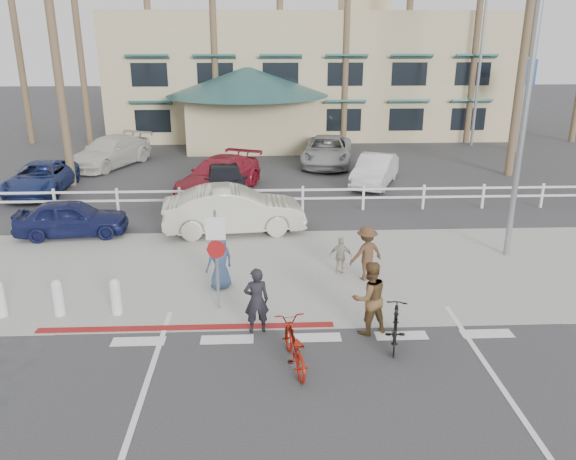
{
  "coord_description": "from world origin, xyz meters",
  "views": [
    {
      "loc": [
        -1.11,
        -10.67,
        6.55
      ],
      "look_at": [
        -0.47,
        3.86,
        1.5
      ],
      "focal_mm": 35.0,
      "sensor_mm": 36.0,
      "label": 1
    }
  ],
  "objects_px": {
    "bike_red": "(294,346)",
    "bike_black": "(395,326)",
    "car_red_compact": "(72,218)",
    "car_white_sedan": "(234,210)",
    "sign_post": "(217,255)"
  },
  "relations": [
    {
      "from": "bike_black",
      "to": "car_red_compact",
      "type": "bearing_deg",
      "value": -24.69
    },
    {
      "from": "bike_red",
      "to": "bike_black",
      "type": "height_order",
      "value": "bike_black"
    },
    {
      "from": "car_red_compact",
      "to": "sign_post",
      "type": "bearing_deg",
      "value": -142.08
    },
    {
      "from": "car_white_sedan",
      "to": "bike_black",
      "type": "bearing_deg",
      "value": -159.66
    },
    {
      "from": "bike_black",
      "to": "car_white_sedan",
      "type": "xyz_separation_m",
      "value": [
        -3.92,
        7.85,
        0.33
      ]
    },
    {
      "from": "bike_red",
      "to": "car_white_sedan",
      "type": "bearing_deg",
      "value": -88.49
    },
    {
      "from": "sign_post",
      "to": "bike_black",
      "type": "xyz_separation_m",
      "value": [
        4.05,
        -1.97,
        -0.97
      ]
    },
    {
      "from": "car_white_sedan",
      "to": "bike_red",
      "type": "bearing_deg",
      "value": -175.44
    },
    {
      "from": "bike_red",
      "to": "car_white_sedan",
      "type": "height_order",
      "value": "car_white_sedan"
    },
    {
      "from": "sign_post",
      "to": "bike_red",
      "type": "xyz_separation_m",
      "value": [
        1.76,
        -2.71,
        -0.97
      ]
    },
    {
      "from": "sign_post",
      "to": "car_white_sedan",
      "type": "xyz_separation_m",
      "value": [
        0.13,
        5.88,
        -0.64
      ]
    },
    {
      "from": "sign_post",
      "to": "car_red_compact",
      "type": "xyz_separation_m",
      "value": [
        -5.42,
        5.74,
        -0.81
      ]
    },
    {
      "from": "bike_red",
      "to": "car_red_compact",
      "type": "xyz_separation_m",
      "value": [
        -7.19,
        8.45,
        0.16
      ]
    },
    {
      "from": "bike_red",
      "to": "car_white_sedan",
      "type": "xyz_separation_m",
      "value": [
        -1.63,
        8.59,
        0.33
      ]
    },
    {
      "from": "sign_post",
      "to": "bike_black",
      "type": "height_order",
      "value": "sign_post"
    }
  ]
}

